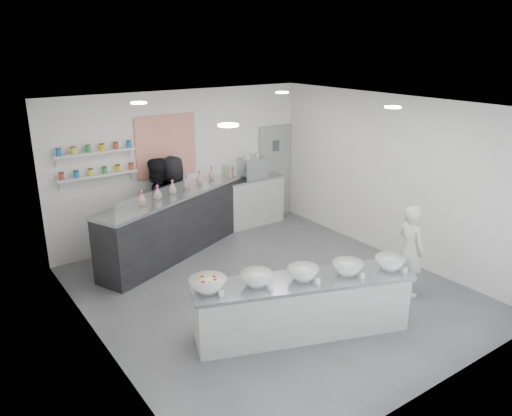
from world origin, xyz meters
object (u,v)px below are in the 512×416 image
(espresso_machine, at_px, (253,168))
(staff_left, at_px, (157,206))
(staff_right, at_px, (174,203))
(prep_counter, at_px, (302,306))
(woman_prep, at_px, (411,250))
(back_bar, at_px, (181,221))
(espresso_ledge, at_px, (253,201))

(espresso_machine, relative_size, staff_left, 0.31)
(staff_right, bearing_deg, staff_left, 13.00)
(prep_counter, xyz_separation_m, staff_left, (-0.40, 3.81, 0.50))
(prep_counter, distance_m, staff_right, 3.85)
(woman_prep, bearing_deg, prep_counter, 98.05)
(woman_prep, bearing_deg, back_bar, 41.12)
(prep_counter, bearing_deg, staff_right, 110.88)
(espresso_machine, bearing_deg, espresso_ledge, 180.00)
(espresso_machine, height_order, staff_left, staff_left)
(espresso_ledge, distance_m, staff_right, 2.02)
(staff_left, bearing_deg, espresso_machine, 175.02)
(prep_counter, relative_size, back_bar, 0.78)
(woman_prep, height_order, staff_right, staff_right)
(espresso_machine, distance_m, woman_prep, 4.11)
(back_bar, bearing_deg, staff_right, 69.57)
(prep_counter, xyz_separation_m, back_bar, (-0.03, 3.56, 0.19))
(back_bar, relative_size, staff_right, 2.12)
(staff_left, xyz_separation_m, staff_right, (0.36, 0.00, -0.00))
(espresso_ledge, distance_m, espresso_machine, 0.74)
(prep_counter, relative_size, espresso_ledge, 2.13)
(staff_left, distance_m, staff_right, 0.36)
(prep_counter, bearing_deg, back_bar, 110.72)
(prep_counter, bearing_deg, espresso_machine, 84.40)
(staff_right, bearing_deg, espresso_machine, -161.92)
(espresso_ledge, relative_size, woman_prep, 0.95)
(woman_prep, bearing_deg, staff_left, 43.51)
(back_bar, bearing_deg, espresso_machine, -10.99)
(back_bar, bearing_deg, prep_counter, -112.79)
(staff_right, bearing_deg, prep_counter, 103.59)
(espresso_machine, xyz_separation_m, staff_right, (-1.98, -0.18, -0.36))
(prep_counter, bearing_deg, staff_left, 116.30)
(prep_counter, height_order, espresso_ledge, espresso_ledge)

